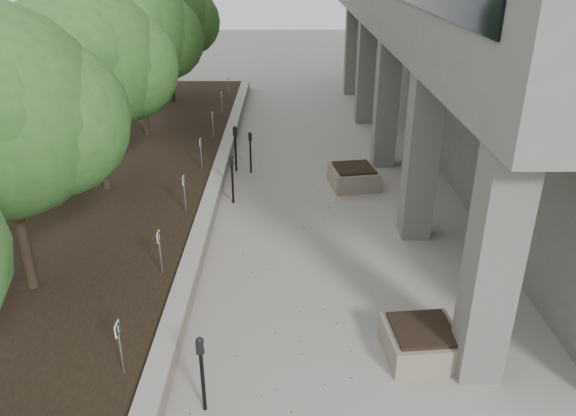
{
  "coord_description": "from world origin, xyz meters",
  "views": [
    {
      "loc": [
        0.23,
        -6.39,
        6.49
      ],
      "look_at": [
        0.26,
        5.28,
        1.05
      ],
      "focal_mm": 34.71,
      "sensor_mm": 36.0,
      "label": 1
    }
  ],
  "objects_px": {
    "parking_meter_2": "(202,374)",
    "parking_meter_5": "(250,152)",
    "crabapple_tree_3": "(93,92)",
    "parking_meter_4": "(236,149)",
    "crabapple_tree_2": "(5,157)",
    "crabapple_tree_5": "(168,37)",
    "parking_meter_3": "(232,179)",
    "planter_front": "(421,341)",
    "planter_back": "(353,176)",
    "crabapple_tree_4": "(139,58)"
  },
  "relations": [
    {
      "from": "crabapple_tree_4",
      "to": "crabapple_tree_3",
      "type": "bearing_deg",
      "value": -90.0
    },
    {
      "from": "crabapple_tree_2",
      "to": "parking_meter_5",
      "type": "height_order",
      "value": "crabapple_tree_2"
    },
    {
      "from": "parking_meter_2",
      "to": "planter_back",
      "type": "height_order",
      "value": "parking_meter_2"
    },
    {
      "from": "crabapple_tree_5",
      "to": "parking_meter_2",
      "type": "height_order",
      "value": "crabapple_tree_5"
    },
    {
      "from": "crabapple_tree_2",
      "to": "parking_meter_4",
      "type": "bearing_deg",
      "value": 65.22
    },
    {
      "from": "crabapple_tree_5",
      "to": "planter_front",
      "type": "relative_size",
      "value": 4.44
    },
    {
      "from": "parking_meter_4",
      "to": "planter_back",
      "type": "bearing_deg",
      "value": -34.91
    },
    {
      "from": "crabapple_tree_4",
      "to": "planter_front",
      "type": "relative_size",
      "value": 4.44
    },
    {
      "from": "crabapple_tree_4",
      "to": "parking_meter_5",
      "type": "height_order",
      "value": "crabapple_tree_4"
    },
    {
      "from": "parking_meter_3",
      "to": "parking_meter_5",
      "type": "bearing_deg",
      "value": 89.82
    },
    {
      "from": "crabapple_tree_3",
      "to": "parking_meter_5",
      "type": "height_order",
      "value": "crabapple_tree_3"
    },
    {
      "from": "crabapple_tree_4",
      "to": "crabapple_tree_5",
      "type": "relative_size",
      "value": 1.0
    },
    {
      "from": "crabapple_tree_4",
      "to": "parking_meter_3",
      "type": "height_order",
      "value": "crabapple_tree_4"
    },
    {
      "from": "crabapple_tree_4",
      "to": "parking_meter_3",
      "type": "distance_m",
      "value": 6.65
    },
    {
      "from": "crabapple_tree_3",
      "to": "planter_back",
      "type": "bearing_deg",
      "value": 8.97
    },
    {
      "from": "parking_meter_3",
      "to": "planter_front",
      "type": "distance_m",
      "value": 7.56
    },
    {
      "from": "crabapple_tree_3",
      "to": "parking_meter_2",
      "type": "bearing_deg",
      "value": -64.47
    },
    {
      "from": "crabapple_tree_3",
      "to": "planter_front",
      "type": "relative_size",
      "value": 4.44
    },
    {
      "from": "crabapple_tree_5",
      "to": "parking_meter_3",
      "type": "height_order",
      "value": "crabapple_tree_5"
    },
    {
      "from": "crabapple_tree_2",
      "to": "planter_front",
      "type": "bearing_deg",
      "value": -12.17
    },
    {
      "from": "crabapple_tree_4",
      "to": "planter_back",
      "type": "distance_m",
      "value": 8.52
    },
    {
      "from": "crabapple_tree_4",
      "to": "parking_meter_5",
      "type": "bearing_deg",
      "value": -35.3
    },
    {
      "from": "parking_meter_3",
      "to": "parking_meter_5",
      "type": "height_order",
      "value": "parking_meter_3"
    },
    {
      "from": "crabapple_tree_2",
      "to": "parking_meter_5",
      "type": "bearing_deg",
      "value": 61.77
    },
    {
      "from": "crabapple_tree_3",
      "to": "parking_meter_4",
      "type": "distance_m",
      "value": 4.8
    },
    {
      "from": "crabapple_tree_4",
      "to": "parking_meter_4",
      "type": "height_order",
      "value": "crabapple_tree_4"
    },
    {
      "from": "parking_meter_4",
      "to": "planter_back",
      "type": "distance_m",
      "value": 3.87
    },
    {
      "from": "crabapple_tree_3",
      "to": "parking_meter_4",
      "type": "xyz_separation_m",
      "value": [
        3.41,
        2.39,
        -2.38
      ]
    },
    {
      "from": "crabapple_tree_4",
      "to": "crabapple_tree_2",
      "type": "bearing_deg",
      "value": -90.0
    },
    {
      "from": "crabapple_tree_3",
      "to": "crabapple_tree_5",
      "type": "relative_size",
      "value": 1.0
    },
    {
      "from": "parking_meter_3",
      "to": "parking_meter_5",
      "type": "distance_m",
      "value": 2.37
    },
    {
      "from": "crabapple_tree_5",
      "to": "parking_meter_4",
      "type": "xyz_separation_m",
      "value": [
        3.41,
        -7.61,
        -2.38
      ]
    },
    {
      "from": "planter_front",
      "to": "planter_back",
      "type": "distance_m",
      "value": 7.71
    },
    {
      "from": "crabapple_tree_5",
      "to": "parking_meter_5",
      "type": "distance_m",
      "value": 9.01
    },
    {
      "from": "parking_meter_2",
      "to": "planter_front",
      "type": "relative_size",
      "value": 1.12
    },
    {
      "from": "crabapple_tree_4",
      "to": "crabapple_tree_5",
      "type": "distance_m",
      "value": 5.0
    },
    {
      "from": "planter_front",
      "to": "planter_back",
      "type": "height_order",
      "value": "planter_back"
    },
    {
      "from": "parking_meter_2",
      "to": "parking_meter_5",
      "type": "xyz_separation_m",
      "value": [
        0.13,
        10.11,
        -0.02
      ]
    },
    {
      "from": "crabapple_tree_2",
      "to": "parking_meter_2",
      "type": "xyz_separation_m",
      "value": [
        3.76,
        -2.87,
        -2.43
      ]
    },
    {
      "from": "crabapple_tree_2",
      "to": "crabapple_tree_5",
      "type": "distance_m",
      "value": 15.0
    },
    {
      "from": "parking_meter_2",
      "to": "planter_back",
      "type": "distance_m",
      "value": 9.57
    },
    {
      "from": "crabapple_tree_3",
      "to": "parking_meter_3",
      "type": "height_order",
      "value": "crabapple_tree_3"
    },
    {
      "from": "crabapple_tree_2",
      "to": "crabapple_tree_4",
      "type": "relative_size",
      "value": 1.0
    },
    {
      "from": "crabapple_tree_2",
      "to": "parking_meter_3",
      "type": "xyz_separation_m",
      "value": [
        3.53,
        4.9,
        -2.41
      ]
    },
    {
      "from": "parking_meter_3",
      "to": "planter_back",
      "type": "relative_size",
      "value": 1.07
    },
    {
      "from": "crabapple_tree_4",
      "to": "planter_back",
      "type": "xyz_separation_m",
      "value": [
        7.03,
        -3.89,
        -2.81
      ]
    },
    {
      "from": "parking_meter_4",
      "to": "crabapple_tree_5",
      "type": "bearing_deg",
      "value": 98.68
    },
    {
      "from": "parking_meter_2",
      "to": "parking_meter_3",
      "type": "xyz_separation_m",
      "value": [
        -0.23,
        7.77,
        0.02
      ]
    },
    {
      "from": "crabapple_tree_3",
      "to": "planter_front",
      "type": "height_order",
      "value": "crabapple_tree_3"
    },
    {
      "from": "crabapple_tree_3",
      "to": "parking_meter_2",
      "type": "xyz_separation_m",
      "value": [
        3.76,
        -7.87,
        -2.43
      ]
    }
  ]
}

